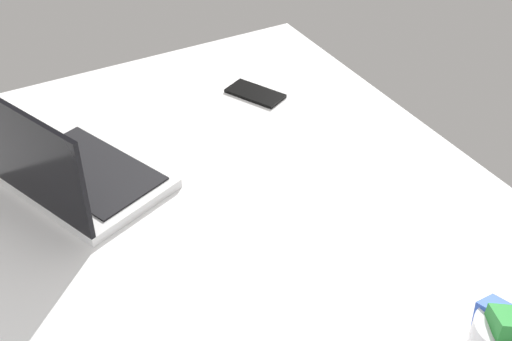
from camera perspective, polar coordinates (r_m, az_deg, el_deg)
The scene contains 2 objects.
laptop at distance 139.15cm, azimuth -15.40°, elevation -0.12°, with size 39.13×33.49×23.00cm.
cell_phone at distance 167.05cm, azimuth -0.07°, elevation 6.50°, with size 6.80×14.00×0.80cm, color black.
Camera 1 is at (-66.81, 27.17, 103.90)cm, focal length 47.57 mm.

